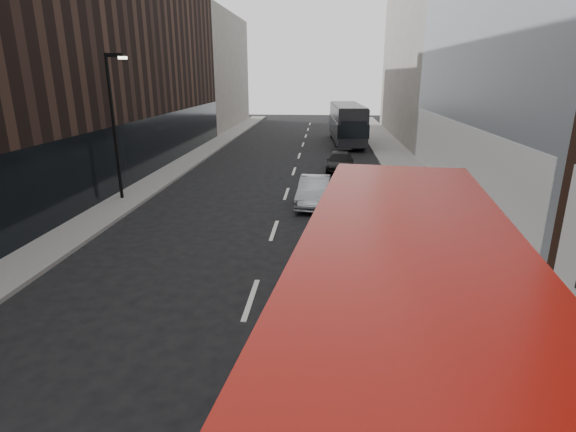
% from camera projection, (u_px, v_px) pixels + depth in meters
% --- Properties ---
extents(sidewalk_right, '(3.00, 80.00, 0.15)m').
position_uv_depth(sidewalk_right, '(411.00, 175.00, 28.48)').
color(sidewalk_right, slate).
rests_on(sidewalk_right, ground).
extents(sidewalk_left, '(2.00, 80.00, 0.15)m').
position_uv_depth(sidewalk_left, '(172.00, 171.00, 29.69)').
color(sidewalk_left, slate).
rests_on(sidewalk_left, ground).
extents(building_victorian, '(6.50, 24.00, 21.00)m').
position_uv_depth(building_victorian, '(425.00, 37.00, 43.34)').
color(building_victorian, slate).
rests_on(building_victorian, ground).
extents(building_left_mid, '(5.00, 24.00, 14.00)m').
position_uv_depth(building_left_mid, '(141.00, 63.00, 32.62)').
color(building_left_mid, black).
rests_on(building_left_mid, ground).
extents(building_left_far, '(5.00, 20.00, 13.00)m').
position_uv_depth(building_left_far, '(213.00, 72.00, 53.68)').
color(building_left_far, slate).
rests_on(building_left_far, ground).
extents(street_lamp, '(1.06, 0.22, 7.00)m').
position_uv_depth(street_lamp, '(115.00, 118.00, 21.81)').
color(street_lamp, black).
rests_on(street_lamp, sidewalk_left).
extents(grey_bus, '(3.20, 11.19, 3.58)m').
position_uv_depth(grey_bus, '(347.00, 123.00, 41.50)').
color(grey_bus, black).
rests_on(grey_bus, ground).
extents(car_a, '(1.72, 4.13, 1.40)m').
position_uv_depth(car_a, '(356.00, 222.00, 17.43)').
color(car_a, black).
rests_on(car_a, ground).
extents(car_b, '(1.75, 4.29, 1.38)m').
position_uv_depth(car_b, '(314.00, 191.00, 22.13)').
color(car_b, gray).
rests_on(car_b, ground).
extents(car_c, '(1.98, 4.48, 1.28)m').
position_uv_depth(car_c, '(340.00, 162.00, 29.73)').
color(car_c, black).
rests_on(car_c, ground).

